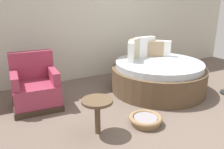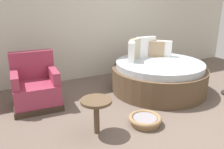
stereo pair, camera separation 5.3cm
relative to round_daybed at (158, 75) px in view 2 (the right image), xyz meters
The scene contains 6 objects.
ground_plane 1.21m from the round_daybed, 115.99° to the right, with size 8.00×8.00×0.02m, color #66564C.
back_wall 2.02m from the round_daybed, 108.62° to the left, with size 8.00×0.12×3.13m, color beige.
round_daybed is the anchor object (origin of this frame).
red_armchair 2.42m from the round_daybed, behind, with size 0.85×0.85×0.94m.
pet_basket 1.50m from the round_daybed, 134.92° to the right, with size 0.51×0.51×0.13m.
side_table 2.03m from the round_daybed, 152.64° to the right, with size 0.44×0.44×0.52m.
Camera 2 is at (-2.42, -2.56, 1.84)m, focal length 37.11 mm.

